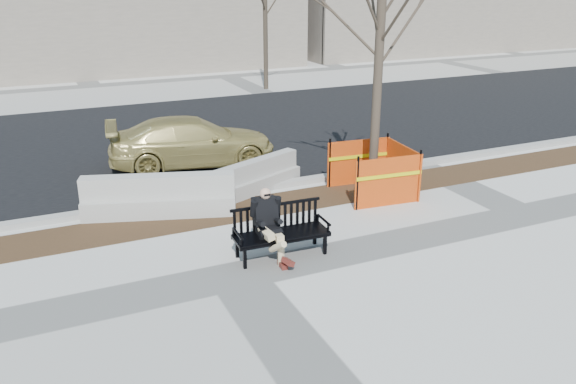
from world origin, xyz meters
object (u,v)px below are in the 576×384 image
object	(u,v)px
bench	(281,255)
jersey_barrier_left	(161,215)
jersey_barrier_right	(254,192)
tree_fence	(372,194)
seated_man	(268,257)
sedan	(194,164)

from	to	relation	value
bench	jersey_barrier_left	bearing A→B (deg)	121.95
bench	jersey_barrier_right	size ratio (longest dim) A/B	0.65
tree_fence	jersey_barrier_right	distance (m)	2.62
jersey_barrier_left	seated_man	bearing A→B (deg)	-46.63
bench	seated_man	world-z (taller)	seated_man
bench	jersey_barrier_left	distance (m)	3.06
seated_man	jersey_barrier_left	world-z (taller)	seated_man
bench	seated_man	bearing A→B (deg)	168.81
seated_man	sedan	world-z (taller)	seated_man
seated_man	jersey_barrier_right	world-z (taller)	seated_man
seated_man	sedan	distance (m)	5.62
bench	sedan	distance (m)	5.67
tree_fence	jersey_barrier_left	world-z (taller)	tree_fence
sedan	jersey_barrier_right	size ratio (longest dim) A/B	1.62
tree_fence	jersey_barrier_left	size ratio (longest dim) A/B	1.91
jersey_barrier_right	tree_fence	bearing A→B (deg)	-50.97
tree_fence	sedan	world-z (taller)	tree_fence
sedan	jersey_barrier_left	world-z (taller)	sedan
bench	seated_man	size ratio (longest dim) A/B	1.38
bench	sedan	size ratio (longest dim) A/B	0.40
jersey_barrier_left	jersey_barrier_right	xyz separation A→B (m)	(2.21, 0.49, 0.00)
seated_man	jersey_barrier_left	bearing A→B (deg)	118.58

